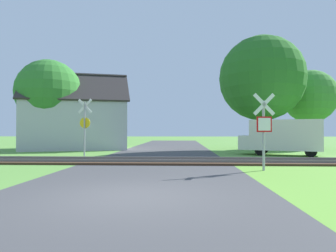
{
  "coord_description": "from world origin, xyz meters",
  "views": [
    {
      "loc": [
        1.18,
        -6.94,
        1.53
      ],
      "look_at": [
        0.5,
        8.62,
        1.8
      ],
      "focal_mm": 32.0,
      "sensor_mm": 36.0,
      "label": 1
    }
  ],
  "objects_px": {
    "stop_sign_near": "(264,127)",
    "house": "(77,123)",
    "tree_left": "(49,92)",
    "mail_truck": "(282,136)",
    "tree_right": "(262,78)",
    "tree_far": "(310,97)",
    "crossing_sign_far": "(85,123)"
  },
  "relations": [
    {
      "from": "mail_truck",
      "to": "house",
      "type": "bearing_deg",
      "value": 89.79
    },
    {
      "from": "tree_far",
      "to": "house",
      "type": "bearing_deg",
      "value": -174.97
    },
    {
      "from": "mail_truck",
      "to": "tree_right",
      "type": "bearing_deg",
      "value": 20.62
    },
    {
      "from": "tree_left",
      "to": "tree_right",
      "type": "distance_m",
      "value": 17.34
    },
    {
      "from": "stop_sign_near",
      "to": "tree_right",
      "type": "height_order",
      "value": "tree_right"
    },
    {
      "from": "crossing_sign_far",
      "to": "mail_truck",
      "type": "bearing_deg",
      "value": 15.37
    },
    {
      "from": "tree_right",
      "to": "crossing_sign_far",
      "type": "bearing_deg",
      "value": -150.53
    },
    {
      "from": "crossing_sign_far",
      "to": "tree_right",
      "type": "height_order",
      "value": "tree_right"
    },
    {
      "from": "tree_left",
      "to": "tree_right",
      "type": "height_order",
      "value": "tree_right"
    },
    {
      "from": "stop_sign_near",
      "to": "tree_far",
      "type": "height_order",
      "value": "tree_far"
    },
    {
      "from": "stop_sign_near",
      "to": "house",
      "type": "bearing_deg",
      "value": -55.65
    },
    {
      "from": "tree_far",
      "to": "tree_left",
      "type": "relative_size",
      "value": 0.94
    },
    {
      "from": "tree_right",
      "to": "mail_truck",
      "type": "distance_m",
      "value": 6.72
    },
    {
      "from": "stop_sign_near",
      "to": "tree_left",
      "type": "xyz_separation_m",
      "value": [
        -14.05,
        12.25,
        3.02
      ]
    },
    {
      "from": "tree_far",
      "to": "tree_left",
      "type": "height_order",
      "value": "tree_left"
    },
    {
      "from": "tree_left",
      "to": "tree_right",
      "type": "xyz_separation_m",
      "value": [
        17.3,
        0.19,
        1.05
      ]
    },
    {
      "from": "house",
      "to": "mail_truck",
      "type": "bearing_deg",
      "value": -36.91
    },
    {
      "from": "crossing_sign_far",
      "to": "tree_left",
      "type": "height_order",
      "value": "tree_left"
    },
    {
      "from": "crossing_sign_far",
      "to": "tree_right",
      "type": "relative_size",
      "value": 0.38
    },
    {
      "from": "tree_far",
      "to": "tree_right",
      "type": "xyz_separation_m",
      "value": [
        -4.98,
        -2.87,
        1.16
      ]
    },
    {
      "from": "tree_far",
      "to": "tree_right",
      "type": "relative_size",
      "value": 0.76
    },
    {
      "from": "stop_sign_near",
      "to": "crossing_sign_far",
      "type": "bearing_deg",
      "value": -39.82
    },
    {
      "from": "tree_left",
      "to": "tree_right",
      "type": "relative_size",
      "value": 0.81
    },
    {
      "from": "stop_sign_near",
      "to": "house",
      "type": "distance_m",
      "value": 18.2
    },
    {
      "from": "house",
      "to": "mail_truck",
      "type": "xyz_separation_m",
      "value": [
        15.37,
        -6.03,
        -0.96
      ]
    },
    {
      "from": "stop_sign_near",
      "to": "crossing_sign_far",
      "type": "xyz_separation_m",
      "value": [
        -8.89,
        5.59,
        0.29
      ]
    },
    {
      "from": "stop_sign_near",
      "to": "mail_truck",
      "type": "bearing_deg",
      "value": -120.8
    },
    {
      "from": "crossing_sign_far",
      "to": "house",
      "type": "distance_m",
      "value": 8.59
    },
    {
      "from": "tree_far",
      "to": "tree_right",
      "type": "height_order",
      "value": "tree_right"
    },
    {
      "from": "tree_left",
      "to": "house",
      "type": "bearing_deg",
      "value": 33.91
    },
    {
      "from": "crossing_sign_far",
      "to": "tree_far",
      "type": "relative_size",
      "value": 0.5
    },
    {
      "from": "house",
      "to": "tree_right",
      "type": "height_order",
      "value": "tree_right"
    }
  ]
}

